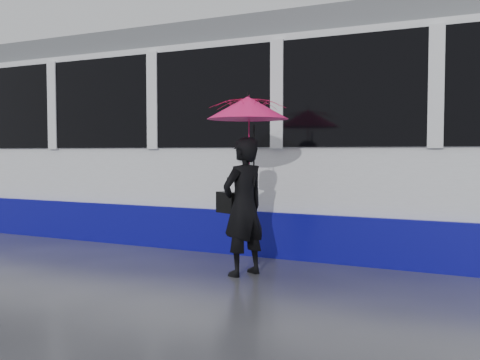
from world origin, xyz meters
The scene contains 6 objects.
ground centered at (0.00, 0.00, 0.00)m, with size 90.00×90.00×0.00m, color #2E2E34.
rails centered at (0.00, 2.50, 0.01)m, with size 34.00×1.51×0.02m.
tram centered at (-3.10, 2.50, 1.64)m, with size 26.00×2.56×3.35m.
woman centered at (0.42, 0.18, 0.80)m, with size 0.58×0.38×1.60m, color black.
umbrella centered at (0.47, 0.18, 1.76)m, with size 1.23×1.23×1.08m.
handbag centered at (0.20, 0.20, 0.84)m, with size 0.31×0.22×0.43m.
Camera 1 is at (3.06, -5.39, 1.43)m, focal length 40.00 mm.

